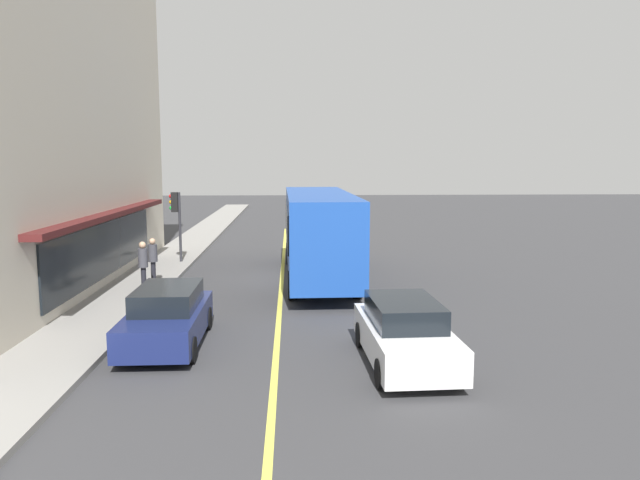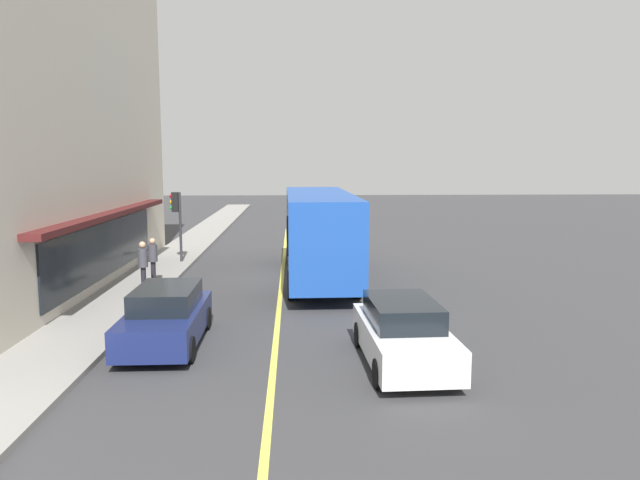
# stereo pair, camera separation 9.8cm
# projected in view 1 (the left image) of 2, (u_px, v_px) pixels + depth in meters

# --- Properties ---
(ground) EXTENTS (120.00, 120.00, 0.00)m
(ground) POSITION_uv_depth(u_px,v_px,m) (282.00, 278.00, 24.17)
(ground) COLOR #38383A
(sidewalk) EXTENTS (80.00, 2.40, 0.15)m
(sidewalk) POSITION_uv_depth(u_px,v_px,m) (149.00, 278.00, 23.90)
(sidewalk) COLOR gray
(sidewalk) RESTS_ON ground
(lane_centre_stripe) EXTENTS (36.00, 0.16, 0.01)m
(lane_centre_stripe) POSITION_uv_depth(u_px,v_px,m) (282.00, 278.00, 24.17)
(lane_centre_stripe) COLOR #D8D14C
(lane_centre_stripe) RESTS_ON ground
(bus) EXTENTS (11.17, 2.74, 3.50)m
(bus) POSITION_uv_depth(u_px,v_px,m) (319.00, 230.00, 23.85)
(bus) COLOR #1E4CAD
(bus) RESTS_ON ground
(traffic_light) EXTENTS (0.30, 0.52, 3.20)m
(traffic_light) POSITION_uv_depth(u_px,v_px,m) (176.00, 210.00, 27.10)
(traffic_light) COLOR #2D2D33
(traffic_light) RESTS_ON sidewalk
(car_white) EXTENTS (4.36, 1.98, 1.52)m
(car_white) POSITION_uv_depth(u_px,v_px,m) (405.00, 333.00, 13.89)
(car_white) COLOR white
(car_white) RESTS_ON ground
(car_navy) EXTENTS (4.31, 1.88, 1.52)m
(car_navy) POSITION_uv_depth(u_px,v_px,m) (167.00, 317.00, 15.34)
(car_navy) COLOR navy
(car_navy) RESTS_ON ground
(pedestrian_near_storefront) EXTENTS (0.34, 0.34, 1.73)m
(pedestrian_near_storefront) POSITION_uv_depth(u_px,v_px,m) (153.00, 256.00, 22.34)
(pedestrian_near_storefront) COLOR black
(pedestrian_near_storefront) RESTS_ON sidewalk
(pedestrian_waiting) EXTENTS (0.34, 0.34, 1.78)m
(pedestrian_waiting) POSITION_uv_depth(u_px,v_px,m) (143.00, 261.00, 21.04)
(pedestrian_waiting) COLOR black
(pedestrian_waiting) RESTS_ON sidewalk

